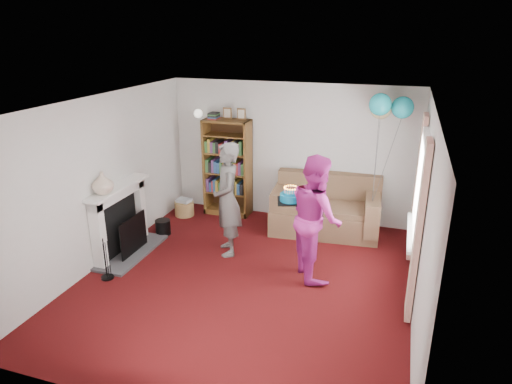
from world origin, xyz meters
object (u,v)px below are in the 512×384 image
(bookcase, at_px, (228,168))
(person_magenta, at_px, (316,217))
(birthday_cake, at_px, (291,197))
(sofa, at_px, (325,210))
(person_striped, at_px, (227,200))

(bookcase, distance_m, person_magenta, 2.73)
(birthday_cake, bearing_deg, bookcase, 132.80)
(bookcase, bearing_deg, sofa, -6.73)
(sofa, distance_m, person_striped, 1.95)
(sofa, xyz_separation_m, birthday_cake, (-0.26, -1.56, 0.77))
(birthday_cake, bearing_deg, person_magenta, -5.40)
(sofa, height_order, person_magenta, person_magenta)
(bookcase, relative_size, birthday_cake, 5.51)
(person_magenta, bearing_deg, bookcase, 18.84)
(person_striped, bearing_deg, sofa, 107.05)
(bookcase, height_order, person_striped, bookcase)
(bookcase, height_order, birthday_cake, bookcase)
(birthday_cake, bearing_deg, person_striped, 168.52)
(bookcase, bearing_deg, birthday_cake, -47.20)
(sofa, height_order, birthday_cake, birthday_cake)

